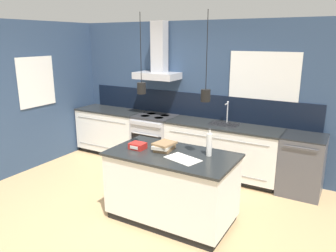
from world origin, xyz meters
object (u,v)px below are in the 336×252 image
(red_supply_box, at_px, (138,146))
(bottle_on_island, at_px, (209,144))
(oven_range, at_px, (155,139))
(book_stack, at_px, (164,146))
(dishwasher, at_px, (302,165))

(red_supply_box, bearing_deg, bottle_on_island, 14.05)
(oven_range, bearing_deg, red_supply_box, -64.66)
(oven_range, relative_size, book_stack, 2.65)
(red_supply_box, bearing_deg, oven_range, 115.34)
(book_stack, bearing_deg, bottle_on_island, 10.08)
(bottle_on_island, bearing_deg, dishwasher, 58.78)
(bottle_on_island, distance_m, red_supply_box, 0.94)
(dishwasher, bearing_deg, book_stack, -132.94)
(oven_range, bearing_deg, book_stack, -54.39)
(red_supply_box, bearing_deg, dishwasher, 43.50)
(dishwasher, relative_size, red_supply_box, 4.62)
(oven_range, height_order, red_supply_box, red_supply_box)
(dishwasher, height_order, book_stack, book_stack)
(dishwasher, height_order, red_supply_box, red_supply_box)
(oven_range, relative_size, red_supply_box, 4.62)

